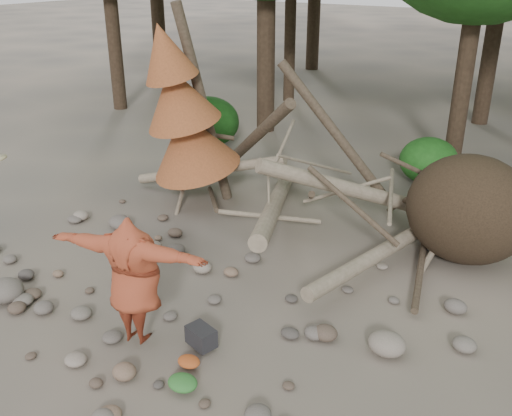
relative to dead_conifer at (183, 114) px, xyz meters
The scene contains 12 objects.
ground 5.05m from the dead_conifer, 47.26° to the right, with size 120.00×120.00×0.00m, color #514C44.
deadfall_pile 5.33m from the dead_conifer, ahead, with size 8.55×5.24×3.30m.
dead_conifer is the anchor object (origin of this frame).
bush_left 4.72m from the dead_conifer, 121.92° to the left, with size 1.80×1.80×1.44m, color #174913.
bush_mid 6.11m from the dead_conifer, 48.52° to the left, with size 1.40×1.40×1.12m, color #205D1B.
frisbee_thrower 4.98m from the dead_conifer, 58.30° to the right, with size 3.67×1.15×2.39m.
backpack 5.43m from the dead_conifer, 47.98° to the right, with size 0.42×0.28×0.28m, color black.
cloth_green 6.24m from the dead_conifer, 50.78° to the right, with size 0.41×0.34×0.15m, color #2E6D2B.
cloth_orange 5.84m from the dead_conifer, 50.00° to the right, with size 0.32×0.26×0.12m, color #A9481D.
boulder_front_left 4.92m from the dead_conifer, 90.04° to the right, with size 0.61×0.55×0.37m, color #665D55.
boulder_mid_right 6.41m from the dead_conifer, 23.36° to the right, with size 0.53×0.48×0.32m, color gray.
boulder_mid_left 2.58m from the dead_conifer, 104.99° to the right, with size 0.47×0.43×0.28m, color #615951.
Camera 1 is at (4.55, -5.45, 5.07)m, focal length 40.00 mm.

